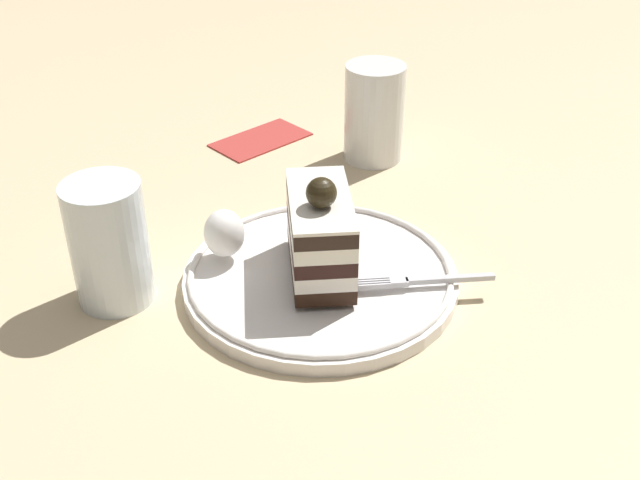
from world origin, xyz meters
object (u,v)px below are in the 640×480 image
at_px(fork, 422,281).
at_px(drink_glass_near, 374,117).
at_px(drink_glass_far, 110,250).
at_px(whipped_cream_dollop, 224,233).
at_px(dessert_plate, 320,276).
at_px(folded_napkin, 261,139).
at_px(cake_slice, 320,232).

relative_size(fork, drink_glass_near, 1.00).
bearing_deg(drink_glass_far, whipped_cream_dollop, -7.34).
distance_m(dessert_plate, fork, 0.09).
distance_m(whipped_cream_dollop, drink_glass_far, 0.10).
bearing_deg(fork, drink_glass_near, 64.13).
bearing_deg(fork, dessert_plate, 134.29).
height_order(drink_glass_near, folded_napkin, drink_glass_near).
height_order(dessert_plate, drink_glass_near, drink_glass_near).
xyz_separation_m(dessert_plate, whipped_cream_dollop, (-0.06, 0.06, 0.03)).
xyz_separation_m(dessert_plate, drink_glass_far, (-0.16, 0.08, 0.04)).
distance_m(drink_glass_far, folded_napkin, 0.34).
xyz_separation_m(dessert_plate, cake_slice, (-0.00, -0.00, 0.05)).
xyz_separation_m(whipped_cream_dollop, folded_napkin, (0.16, 0.23, -0.04)).
xyz_separation_m(dessert_plate, drink_glass_near, (0.19, 0.19, 0.04)).
bearing_deg(drink_glass_near, cake_slice, -134.92).
height_order(whipped_cream_dollop, folded_napkin, whipped_cream_dollop).
distance_m(whipped_cream_dollop, folded_napkin, 0.29).
bearing_deg(cake_slice, drink_glass_near, 45.08).
distance_m(dessert_plate, drink_glass_near, 0.27).
bearing_deg(fork, cake_slice, 134.81).
height_order(drink_glass_far, folded_napkin, drink_glass_far).
height_order(cake_slice, drink_glass_far, cake_slice).
bearing_deg(fork, drink_glass_far, 147.83).
bearing_deg(drink_glass_far, drink_glass_near, 17.49).
height_order(whipped_cream_dollop, drink_glass_near, drink_glass_near).
distance_m(dessert_plate, whipped_cream_dollop, 0.10).
distance_m(fork, folded_napkin, 0.37).
bearing_deg(drink_glass_near, whipped_cream_dollop, -153.70).
xyz_separation_m(dessert_plate, folded_napkin, (0.10, 0.30, -0.01)).
bearing_deg(whipped_cream_dollop, drink_glass_near, 26.30).
distance_m(fork, drink_glass_far, 0.27).
bearing_deg(cake_slice, whipped_cream_dollop, 133.67).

